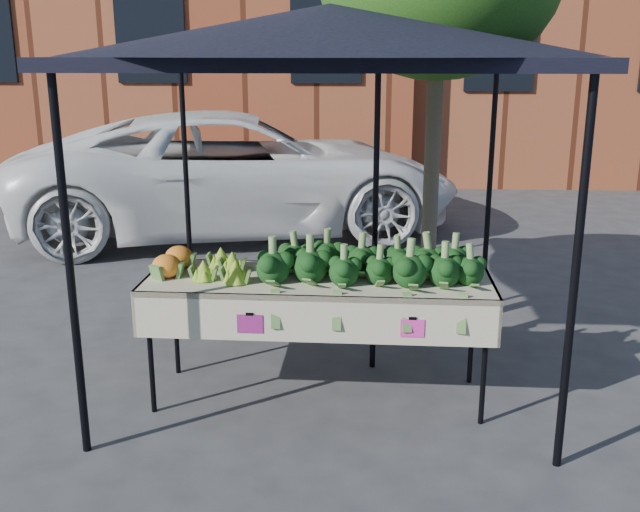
{
  "coord_description": "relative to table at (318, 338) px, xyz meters",
  "views": [
    {
      "loc": [
        0.15,
        -4.81,
        2.4
      ],
      "look_at": [
        -0.15,
        0.21,
        1.0
      ],
      "focal_mm": 40.97,
      "sensor_mm": 36.0,
      "label": 1
    }
  ],
  "objects": [
    {
      "name": "canopy",
      "position": [
        0.05,
        0.62,
        0.92
      ],
      "size": [
        3.16,
        3.16,
        2.74
      ],
      "primitive_type": null,
      "color": "black",
      "rests_on": "ground"
    },
    {
      "name": "romanesco_cluster",
      "position": [
        -0.67,
        0.04,
        0.56
      ],
      "size": [
        0.44,
        0.58,
        0.21
      ],
      "primitive_type": "ellipsoid",
      "color": "#A2BA33",
      "rests_on": "table"
    },
    {
      "name": "ground",
      "position": [
        0.15,
        -0.01,
        -0.45
      ],
      "size": [
        90.0,
        90.0,
        0.0
      ],
      "primitive_type": "plane",
      "color": "#323235"
    },
    {
      "name": "cauliflower_pair",
      "position": [
        -1.04,
        0.07,
        0.55
      ],
      "size": [
        0.24,
        0.44,
        0.19
      ],
      "primitive_type": "ellipsoid",
      "color": "orange",
      "rests_on": "table"
    },
    {
      "name": "street_tree",
      "position": [
        0.88,
        1.37,
        1.47
      ],
      "size": [
        1.95,
        1.95,
        3.83
      ],
      "primitive_type": null,
      "color": "#1E4C14",
      "rests_on": "ground"
    },
    {
      "name": "broccoli_heap",
      "position": [
        0.36,
        0.03,
        0.59
      ],
      "size": [
        1.55,
        0.58,
        0.28
      ],
      "primitive_type": "ellipsoid",
      "color": "#103412",
      "rests_on": "table"
    },
    {
      "name": "table",
      "position": [
        0.0,
        0.0,
        0.0
      ],
      "size": [
        2.41,
        0.84,
        0.9
      ],
      "color": "beige",
      "rests_on": "ground"
    },
    {
      "name": "vehicle",
      "position": [
        -1.38,
        4.98,
        2.52
      ],
      "size": [
        2.25,
        3.05,
        5.94
      ],
      "primitive_type": "imported",
      "rotation": [
        0.0,
        0.0,
        1.81
      ],
      "color": "white",
      "rests_on": "ground"
    }
  ]
}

